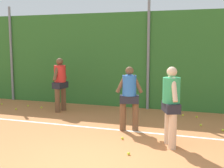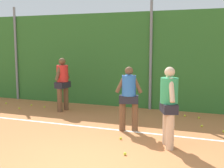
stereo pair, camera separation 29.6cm
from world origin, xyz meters
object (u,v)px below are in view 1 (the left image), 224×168
at_px(tennis_ball_8, 223,130).
at_px(tennis_ball_10, 171,114).
at_px(player_midcourt, 129,95).
at_px(tennis_ball_3, 2,104).
at_px(tennis_ball_6, 28,106).
at_px(tennis_ball_11, 169,125).
at_px(tennis_ball_12, 122,138).
at_px(player_backcourt_far, 60,82).
at_px(tennis_ball_4, 16,109).
at_px(tennis_ball_7, 201,125).
at_px(tennis_ball_2, 197,117).
at_px(player_foreground_near, 171,102).
at_px(tennis_ball_5, 129,154).
at_px(tennis_ball_0, 183,115).
at_px(tennis_ball_9, 42,107).

height_order(tennis_ball_8, tennis_ball_10, same).
distance_m(player_midcourt, tennis_ball_8, 2.74).
bearing_deg(player_midcourt, tennis_ball_3, 147.70).
bearing_deg(tennis_ball_6, tennis_ball_8, -9.23).
distance_m(player_midcourt, tennis_ball_11, 1.58).
bearing_deg(tennis_ball_12, tennis_ball_10, 74.69).
relative_size(player_backcourt_far, tennis_ball_10, 28.66).
bearing_deg(tennis_ball_4, tennis_ball_7, -1.18).
distance_m(tennis_ball_11, tennis_ball_12, 1.83).
bearing_deg(tennis_ball_2, tennis_ball_8, -60.77).
distance_m(tennis_ball_2, tennis_ball_4, 6.35).
xyz_separation_m(player_foreground_near, tennis_ball_4, (-5.80, 2.11, -1.01)).
distance_m(tennis_ball_3, tennis_ball_5, 7.10).
bearing_deg(tennis_ball_2, tennis_ball_0, 165.23).
bearing_deg(tennis_ball_4, player_foreground_near, -20.01).
relative_size(tennis_ball_2, tennis_ball_7, 1.00).
xyz_separation_m(player_backcourt_far, tennis_ball_11, (3.93, -0.80, -1.03)).
relative_size(tennis_ball_2, tennis_ball_6, 1.00).
bearing_deg(tennis_ball_10, tennis_ball_11, -85.25).
distance_m(player_backcourt_far, tennis_ball_0, 4.37).
bearing_deg(tennis_ball_6, tennis_ball_4, -96.01).
relative_size(tennis_ball_4, tennis_ball_11, 1.00).
xyz_separation_m(tennis_ball_4, tennis_ball_6, (0.07, 0.65, 0.00)).
bearing_deg(tennis_ball_2, player_foreground_near, -99.48).
distance_m(tennis_ball_5, tennis_ball_10, 4.02).
bearing_deg(tennis_ball_2, tennis_ball_10, 167.05).
bearing_deg(tennis_ball_11, tennis_ball_2, 60.71).
bearing_deg(tennis_ball_5, tennis_ball_11, 77.89).
distance_m(player_foreground_near, tennis_ball_3, 7.49).
xyz_separation_m(player_foreground_near, tennis_ball_2, (0.49, 2.95, -1.01)).
bearing_deg(player_midcourt, tennis_ball_7, 15.20).
distance_m(player_backcourt_far, tennis_ball_6, 1.90).
relative_size(tennis_ball_5, tennis_ball_10, 1.00).
bearing_deg(tennis_ball_10, tennis_ball_4, -169.28).
xyz_separation_m(player_backcourt_far, tennis_ball_4, (-1.63, -0.35, -1.03)).
distance_m(player_backcourt_far, tennis_ball_2, 4.79).
distance_m(tennis_ball_7, tennis_ball_11, 0.93).
xyz_separation_m(tennis_ball_0, tennis_ball_3, (-6.95, -0.35, 0.00)).
bearing_deg(tennis_ball_11, tennis_ball_5, -102.11).
distance_m(tennis_ball_3, tennis_ball_8, 8.21).
relative_size(tennis_ball_0, tennis_ball_10, 1.00).
xyz_separation_m(tennis_ball_0, tennis_ball_2, (0.45, -0.12, 0.00)).
distance_m(tennis_ball_0, tennis_ball_2, 0.46).
distance_m(tennis_ball_6, tennis_ball_7, 6.42).
distance_m(tennis_ball_5, tennis_ball_8, 3.19).
distance_m(tennis_ball_5, tennis_ball_12, 1.04).
height_order(player_midcourt, tennis_ball_7, player_midcourt).
height_order(tennis_ball_4, tennis_ball_9, same).
height_order(tennis_ball_8, tennis_ball_12, same).
xyz_separation_m(tennis_ball_3, tennis_ball_6, (1.17, 0.04, 0.00)).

